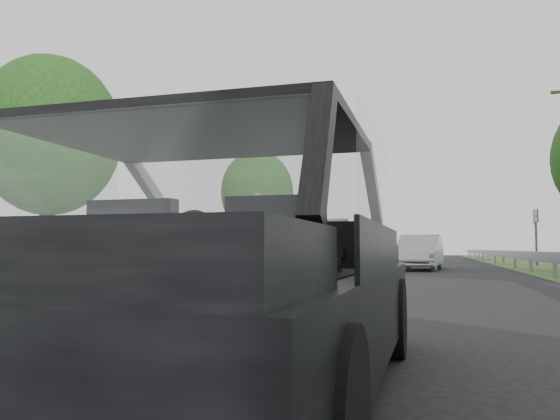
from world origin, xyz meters
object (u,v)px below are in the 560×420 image
Objects in this scene: cat at (288,213)px; other_car at (420,252)px; subject_car at (229,266)px; highway_sign at (536,238)px.

other_car reaches higher than cat.
highway_sign is (5.91, 25.91, 0.64)m from subject_car.
subject_car is 1.47× the size of highway_sign.
highway_sign is at bearing 77.15° from subject_car.
subject_car is 7.91× the size of cat.
other_car is at bearing 87.27° from cat.
other_car is 8.74m from highway_sign.
highway_sign is (5.73, 25.27, 0.29)m from cat.
highway_sign is at bearing 75.77° from cat.
cat is at bearing -105.04° from highway_sign.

